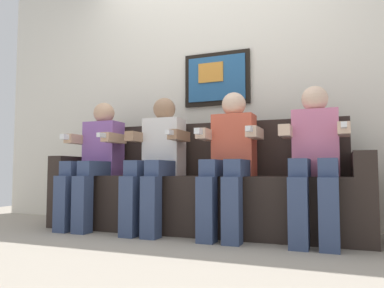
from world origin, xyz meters
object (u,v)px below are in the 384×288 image
Objects in this scene: person_rightmost at (315,154)px; person_leftmost at (95,158)px; person_right_center at (230,155)px; person_left_center at (158,157)px; couch at (200,193)px.

person_leftmost is at bearing -179.99° from person_rightmost.
person_right_center is at bearing 0.00° from person_leftmost.
person_leftmost is 1.00× the size of person_right_center.
person_left_center is 1.00× the size of person_right_center.
person_left_center is at bearing 0.04° from person_leftmost.
couch is 2.33× the size of person_right_center.
person_left_center is (-0.30, -0.17, 0.29)m from couch.
person_rightmost is (0.92, -0.17, 0.29)m from couch.
person_left_center is 1.22m from person_rightmost.
couch is 0.98m from person_leftmost.
person_leftmost and person_left_center have the same top height.
person_right_center is (1.22, 0.00, 0.00)m from person_leftmost.
person_rightmost reaches higher than couch.
person_left_center is 1.00× the size of person_rightmost.
person_rightmost is (1.22, 0.00, 0.00)m from person_left_center.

